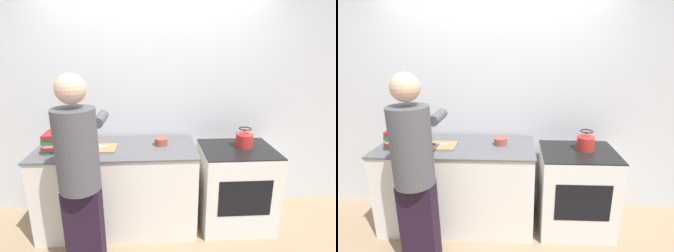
% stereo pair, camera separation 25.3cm
% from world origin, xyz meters
% --- Properties ---
extents(ground_plane, '(12.00, 12.00, 0.00)m').
position_xyz_m(ground_plane, '(0.00, 0.00, 0.00)').
color(ground_plane, '#997F60').
extents(wall_back, '(8.00, 0.05, 2.60)m').
position_xyz_m(wall_back, '(0.00, 0.74, 1.30)').
color(wall_back, silver).
rests_on(wall_back, ground_plane).
extents(counter, '(1.63, 0.70, 0.91)m').
position_xyz_m(counter, '(-0.42, 0.34, 0.46)').
color(counter, silver).
rests_on(counter, ground_plane).
extents(oven, '(0.76, 0.63, 0.88)m').
position_xyz_m(oven, '(0.84, 0.32, 0.44)').
color(oven, silver).
rests_on(oven, ground_plane).
extents(person, '(0.37, 0.61, 1.72)m').
position_xyz_m(person, '(-0.64, -0.25, 0.94)').
color(person, black).
rests_on(person, ground_plane).
extents(cutting_board, '(0.39, 0.24, 0.02)m').
position_xyz_m(cutting_board, '(-0.61, 0.30, 0.92)').
color(cutting_board, '#A87A4C').
rests_on(cutting_board, counter).
extents(knife, '(0.21, 0.06, 0.01)m').
position_xyz_m(knife, '(-0.62, 0.32, 0.93)').
color(knife, silver).
rests_on(knife, cutting_board).
extents(kettle, '(0.18, 0.18, 0.21)m').
position_xyz_m(kettle, '(0.91, 0.35, 0.97)').
color(kettle, red).
rests_on(kettle, oven).
extents(bowl_prep, '(0.13, 0.13, 0.07)m').
position_xyz_m(bowl_prep, '(0.04, 0.39, 0.95)').
color(bowl_prep, '#9E4738').
rests_on(bowl_prep, counter).
extents(canister_jar, '(0.14, 0.14, 0.16)m').
position_xyz_m(canister_jar, '(-0.92, 0.49, 0.99)').
color(canister_jar, '#4C4C51').
rests_on(canister_jar, counter).
extents(book_stack, '(0.21, 0.28, 0.19)m').
position_xyz_m(book_stack, '(-1.01, 0.28, 1.00)').
color(book_stack, '#2D663D').
rests_on(book_stack, counter).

